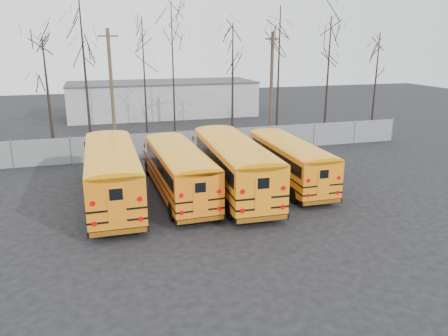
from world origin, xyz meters
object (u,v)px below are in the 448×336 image
object	(u,v)px
bus_a	(112,170)
bus_b	(179,167)
utility_pole_left	(111,85)
utility_pole_right	(271,85)
bus_d	(289,158)
bus_c	(233,162)

from	to	relation	value
bus_a	bus_b	xyz separation A→B (m)	(3.76, -0.03, -0.17)
bus_b	utility_pole_left	bearing A→B (deg)	98.04
bus_b	utility_pole_left	world-z (taller)	utility_pole_left
utility_pole_left	utility_pole_right	world-z (taller)	utility_pole_left
utility_pole_right	bus_d	bearing A→B (deg)	-131.10
bus_c	utility_pole_left	world-z (taller)	utility_pole_left
utility_pole_left	bus_a	bearing A→B (deg)	-90.01
bus_b	bus_c	bearing A→B (deg)	-8.19
bus_a	bus_c	distance (m)	6.96
utility_pole_right	utility_pole_left	bearing A→B (deg)	142.64
bus_d	utility_pole_left	world-z (taller)	utility_pole_left
utility_pole_right	bus_b	bearing A→B (deg)	-153.78
bus_a	utility_pole_right	world-z (taller)	utility_pole_right
bus_c	bus_d	world-z (taller)	bus_c
bus_d	bus_c	bearing A→B (deg)	-168.98
bus_b	bus_d	xyz separation A→B (m)	(7.09, 0.33, -0.08)
bus_d	utility_pole_left	bearing A→B (deg)	122.16
utility_pole_left	utility_pole_right	xyz separation A→B (m)	(13.95, -3.41, -0.13)
bus_c	utility_pole_right	size ratio (longest dim) A/B	1.25
bus_b	utility_pole_left	distance (m)	17.17
utility_pole_left	utility_pole_right	bearing A→B (deg)	-10.43
bus_b	bus_d	size ratio (longest dim) A/B	1.05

